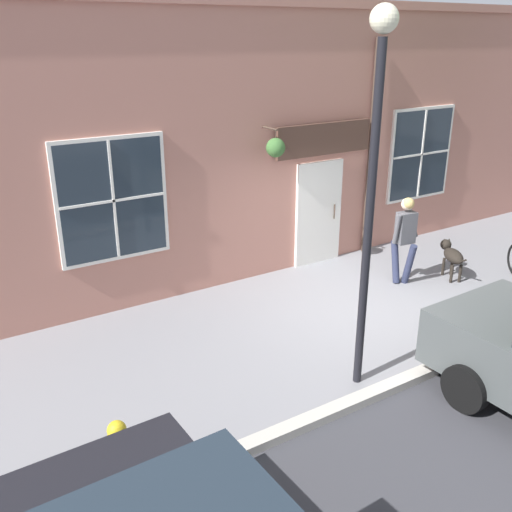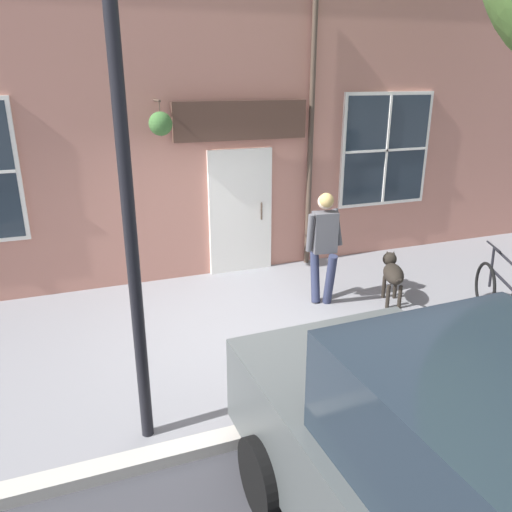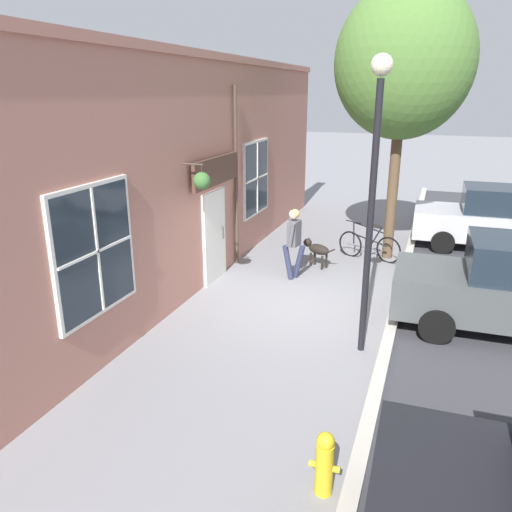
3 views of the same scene
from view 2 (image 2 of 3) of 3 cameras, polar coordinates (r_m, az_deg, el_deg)
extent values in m
plane|color=gray|center=(6.70, -1.43, -8.64)|extent=(90.00, 90.00, 0.00)
cube|color=#B2ADA3|center=(5.12, 6.34, -17.96)|extent=(0.20, 28.00, 0.12)
cube|color=#B27566|center=(8.20, -7.17, 14.22)|extent=(0.30, 18.00, 4.85)
cube|color=white|center=(8.47, -1.81, 5.09)|extent=(0.10, 1.10, 2.10)
cube|color=#232D38|center=(8.45, -1.74, 4.71)|extent=(0.03, 0.90, 1.90)
cylinder|color=#47382D|center=(8.50, 0.63, 5.16)|extent=(0.03, 0.03, 0.30)
cube|color=#4C3328|center=(8.12, -1.68, 15.22)|extent=(0.08, 2.20, 0.60)
cylinder|color=#47382D|center=(8.68, 6.25, 12.94)|extent=(0.09, 0.09, 4.36)
cylinder|color=#47382D|center=(7.66, -11.26, 17.03)|extent=(0.44, 0.04, 0.04)
cylinder|color=#47382D|center=(7.49, -10.92, 15.62)|extent=(0.01, 0.01, 0.34)
cone|color=#2D2823|center=(7.51, -10.81, 13.95)|extent=(0.32, 0.32, 0.18)
sphere|color=#3D6B33|center=(7.50, -10.86, 14.63)|extent=(0.34, 0.34, 0.34)
cube|color=white|center=(9.55, 14.55, 11.65)|extent=(0.08, 1.82, 2.02)
cube|color=#232D38|center=(9.52, 14.65, 11.62)|extent=(0.03, 1.70, 1.90)
cube|color=white|center=(9.51, 14.72, 11.60)|extent=(0.04, 0.04, 1.90)
cube|color=white|center=(9.51, 14.72, 11.60)|extent=(0.04, 1.70, 0.04)
cylinder|color=#282D47|center=(7.49, 6.76, -2.21)|extent=(0.31, 0.17, 0.82)
cylinder|color=#282D47|center=(7.37, 8.44, -2.68)|extent=(0.31, 0.17, 0.82)
cube|color=#4C4C51|center=(7.20, 7.84, 2.71)|extent=(0.27, 0.37, 0.59)
sphere|color=beige|center=(7.10, 7.95, 6.19)|extent=(0.22, 0.22, 0.22)
sphere|color=tan|center=(7.07, 8.04, 6.31)|extent=(0.21, 0.21, 0.21)
cylinder|color=#4C4C51|center=(7.08, 6.20, 2.63)|extent=(0.17, 0.11, 0.57)
cylinder|color=#4C4C51|center=(7.36, 9.29, 3.29)|extent=(0.34, 0.13, 0.52)
ellipsoid|color=black|center=(7.60, 15.43, -1.97)|extent=(0.67, 0.51, 0.25)
cylinder|color=black|center=(7.86, 14.41, -3.44)|extent=(0.06, 0.06, 0.35)
cylinder|color=black|center=(7.89, 15.62, -3.46)|extent=(0.06, 0.06, 0.35)
cylinder|color=black|center=(7.53, 14.84, -4.52)|extent=(0.06, 0.06, 0.35)
cylinder|color=black|center=(7.56, 16.10, -4.54)|extent=(0.06, 0.06, 0.35)
sphere|color=black|center=(7.90, 15.04, -0.34)|extent=(0.21, 0.21, 0.21)
cone|color=black|center=(8.01, 14.89, -0.21)|extent=(0.13, 0.12, 0.09)
cone|color=black|center=(7.85, 14.75, 0.32)|extent=(0.06, 0.06, 0.07)
cone|color=black|center=(7.87, 15.47, 0.30)|extent=(0.06, 0.06, 0.07)
cylinder|color=black|center=(7.23, 15.99, -2.72)|extent=(0.20, 0.12, 0.14)
torus|color=black|center=(7.98, 24.71, -3.13)|extent=(0.66, 0.33, 0.70)
cylinder|color=black|center=(7.52, 27.02, -3.20)|extent=(0.96, 0.24, 0.25)
cylinder|color=black|center=(7.45, 27.18, -0.78)|extent=(0.81, 0.20, 0.21)
cylinder|color=black|center=(7.82, 25.34, -1.17)|extent=(0.08, 0.05, 0.58)
cylinder|color=black|center=(7.75, 25.51, 1.00)|extent=(0.43, 0.21, 0.03)
cylinder|color=black|center=(4.16, 0.75, -23.87)|extent=(0.62, 0.19, 0.62)
cylinder|color=black|center=(4.95, 20.84, -17.17)|extent=(0.62, 0.19, 0.62)
cylinder|color=black|center=(4.13, -14.41, 5.38)|extent=(0.11, 0.11, 4.39)
camera|label=1|loc=(4.56, -125.19, 5.08)|focal=40.00mm
camera|label=3|loc=(8.05, -90.63, 7.73)|focal=35.00mm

